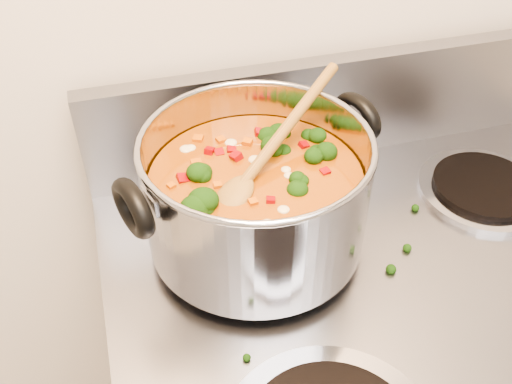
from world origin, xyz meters
TOP-DOWN VIEW (x-y plane):
  - stockpot at (-0.19, 1.30)m, footprint 0.34×0.27m
  - wooden_spoon at (-0.18, 1.30)m, footprint 0.21×0.18m
  - cooktop_crumbs at (-0.19, 1.27)m, footprint 0.24×0.39m

SIDE VIEW (x-z plane):
  - cooktop_crumbs at x=-0.19m, z-range 0.92..0.93m
  - stockpot at x=-0.19m, z-range 0.92..1.09m
  - wooden_spoon at x=-0.18m, z-range 1.01..1.10m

